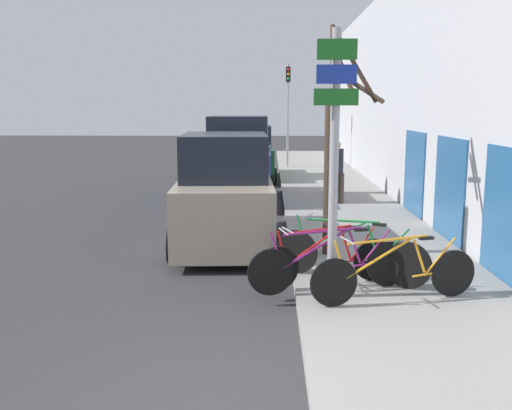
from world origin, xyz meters
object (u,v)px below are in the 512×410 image
at_px(bicycle_1, 331,264).
at_px(parked_car_0, 226,195).
at_px(bicycle_0, 395,274).
at_px(pedestrian_far, 336,167).
at_px(parked_car_1, 239,164).
at_px(pedestrian_near, 332,160).
at_px(parked_car_2, 249,155).
at_px(street_tree, 333,154).
at_px(signpost, 334,156).
at_px(bicycle_3, 350,254).
at_px(bicycle_2, 327,260).
at_px(traffic_light, 288,101).

distance_m(bicycle_1, parked_car_0, 3.85).
distance_m(bicycle_0, pedestrian_far, 8.19).
bearing_deg(parked_car_1, pedestrian_near, 18.00).
xyz_separation_m(parked_car_1, parked_car_2, (0.11, 5.21, -0.19)).
bearing_deg(bicycle_0, street_tree, -1.55).
distance_m(pedestrian_far, street_tree, 5.74).
relative_size(pedestrian_far, street_tree, 0.43).
bearing_deg(signpost, parked_car_0, 116.06).
height_order(signpost, pedestrian_far, signpost).
bearing_deg(signpost, bicycle_1, 85.26).
relative_size(bicycle_3, pedestrian_near, 1.27).
distance_m(bicycle_2, pedestrian_far, 7.55).
height_order(bicycle_1, pedestrian_far, pedestrian_far).
distance_m(bicycle_2, parked_car_0, 3.60).
distance_m(bicycle_3, pedestrian_near, 9.09).
height_order(parked_car_2, pedestrian_near, parked_car_2).
bearing_deg(bicycle_3, traffic_light, 27.13).
distance_m(bicycle_1, bicycle_3, 0.61).
relative_size(bicycle_3, parked_car_1, 0.53).
distance_m(signpost, bicycle_3, 1.79).
distance_m(bicycle_1, street_tree, 2.54).
relative_size(bicycle_0, bicycle_3, 1.06).
height_order(parked_car_0, pedestrian_far, parked_car_0).
bearing_deg(pedestrian_near, bicycle_2, 75.35).
bearing_deg(parked_car_1, bicycle_2, -78.33).
relative_size(bicycle_0, bicycle_1, 0.98).
height_order(bicycle_1, parked_car_2, parked_car_2).
height_order(bicycle_0, parked_car_2, parked_car_2).
height_order(bicycle_1, traffic_light, traffic_light).
xyz_separation_m(parked_car_2, traffic_light, (1.57, 3.64, 2.07)).
bearing_deg(parked_car_0, pedestrian_far, 55.00).
bearing_deg(street_tree, pedestrian_near, 83.90).
relative_size(bicycle_0, traffic_light, 0.53).
bearing_deg(parked_car_2, bicycle_2, -85.31).
relative_size(signpost, parked_car_2, 0.82).
height_order(signpost, parked_car_1, signpost).
distance_m(bicycle_1, parked_car_2, 13.95).
relative_size(bicycle_2, traffic_light, 0.47).
xyz_separation_m(bicycle_0, traffic_light, (-0.96, 17.92, 2.49)).
distance_m(bicycle_2, traffic_light, 17.40).
height_order(signpost, bicycle_1, signpost).
distance_m(bicycle_3, parked_car_2, 13.49).
relative_size(bicycle_2, bicycle_3, 0.94).
relative_size(bicycle_3, parked_car_0, 0.50).
distance_m(street_tree, traffic_light, 15.43).
xyz_separation_m(parked_car_1, street_tree, (2.02, -6.53, 0.83)).
relative_size(bicycle_0, parked_car_1, 0.56).
distance_m(bicycle_2, street_tree, 2.34).
height_order(signpost, parked_car_0, signpost).
relative_size(parked_car_0, parked_car_2, 1.01).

